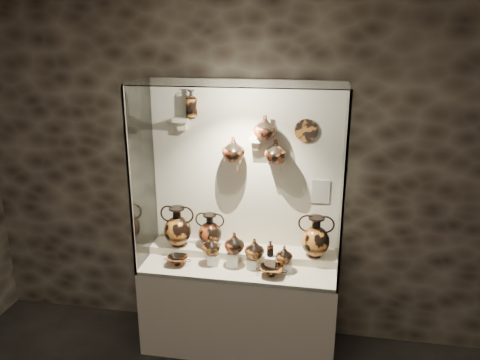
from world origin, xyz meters
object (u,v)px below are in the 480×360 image
Objects in this scene: amphora_left at (177,226)px; kylix_right at (272,270)px; ovoid_vase_c at (275,151)px; jug_b at (234,243)px; jug_c at (254,249)px; jug_e at (284,254)px; lekythos_tall at (191,102)px; ovoid_vase_b at (265,127)px; kylix_left at (177,260)px; ovoid_vase_a at (233,149)px; lekythos_small at (270,248)px; jug_a at (211,245)px; amphora_right at (316,236)px; amphora_mid at (210,230)px.

amphora_left is 0.97m from kylix_right.
jug_b is at bearing -118.51° from ovoid_vase_c.
jug_c is 0.26m from jug_e.
ovoid_vase_c reaches higher than kylix_right.
jug_b is 0.66× the size of lekythos_tall.
jug_e is 0.75× the size of ovoid_vase_b.
lekythos_tall is at bearing -158.32° from ovoid_vase_c.
ovoid_vase_b reaches higher than jug_c.
kylix_left is 1.09m from ovoid_vase_a.
lekythos_tall is 0.54m from ovoid_vase_a.
lekythos_small is at bearing -14.08° from lekythos_tall.
amphora_left is at bearing 154.10° from jug_e.
amphora_left is 0.40m from jug_a.
jug_c is at bearing -106.94° from ovoid_vase_b.
amphora_right reaches higher than kylix_right.
jug_a is at bearing -3.10° from kylix_left.
jug_e is at bearing -11.12° from amphora_left.
kylix_left is 0.84m from kylix_right.
amphora_left is 1.18× the size of amphora_mid.
kylix_right is 0.92× the size of lekythos_tall.
amphora_right is at bearing 45.09° from kylix_right.
ovoid_vase_c is at bearing -1.54° from amphora_mid.
amphora_right is at bearing 21.59° from jug_e.
kylix_left is (-1.18, -0.24, -0.21)m from amphora_right.
amphora_mid is at bearing 158.01° from kylix_right.
lekythos_tall is at bearing 158.57° from kylix_right.
lekythos_tall is at bearing 128.39° from jug_b.
jug_e is (0.26, -0.02, -0.02)m from jug_c.
amphora_right is at bearing -4.10° from ovoid_vase_a.
amphora_right is 1.48× the size of kylix_right.
amphora_right is at bearing 11.26° from jug_a.
jug_a is at bearing 163.00° from jug_b.
amphora_left is 2.12× the size of jug_c.
kylix_right is at bearing -20.76° from lekythos_tall.
lekythos_small reaches higher than jug_e.
jug_a is at bearing 174.30° from kylix_right.
amphora_right is at bearing -3.27° from kylix_left.
jug_e is at bearing -22.15° from amphora_mid.
ovoid_vase_a reaches higher than amphora_left.
ovoid_vase_b reaches higher than ovoid_vase_a.
ovoid_vase_c is (-0.12, 0.25, 0.83)m from jug_e.
amphora_left is 0.89m from lekythos_small.
lekythos_small is at bearing -74.29° from ovoid_vase_b.
jug_a is 1.24m from lekythos_tall.
kylix_left is at bearing -96.20° from lekythos_tall.
amphora_left reaches higher than kylix_left.
amphora_right is at bearing -0.34° from amphora_left.
kylix_right is (0.16, -0.12, -0.13)m from jug_c.
amphora_right reaches higher than lekythos_small.
kylix_right is (0.60, -0.31, -0.18)m from amphora_mid.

